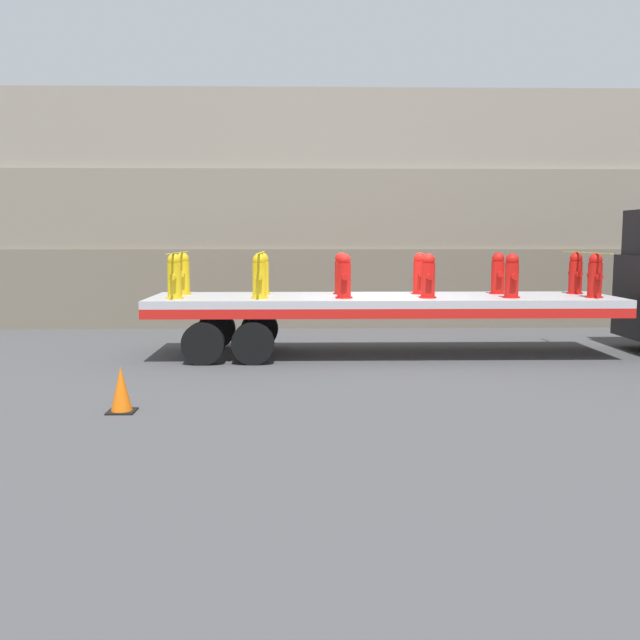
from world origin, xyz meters
name	(u,v)px	position (x,y,z in m)	size (l,w,h in m)	color
ground_plane	(382,355)	(0.00, 0.00, 0.00)	(120.00, 120.00, 0.00)	#474749
rock_cliff	(361,211)	(0.00, 6.25, 3.36)	(60.00, 3.30, 6.72)	#706656
flatbed_trailer	(358,306)	(-0.55, 0.00, 1.07)	(10.05, 2.56, 1.30)	#B2B2B7
fire_hydrant_yellow_near_0	(174,277)	(-4.42, -0.54, 1.75)	(0.36, 0.57, 0.94)	gold
fire_hydrant_yellow_far_0	(183,274)	(-4.42, 0.54, 1.75)	(0.36, 0.57, 0.94)	gold
fire_hydrant_yellow_near_1	(259,277)	(-2.65, -0.54, 1.75)	(0.36, 0.57, 0.94)	gold
fire_hydrant_yellow_far_1	(262,274)	(-2.65, 0.54, 1.75)	(0.36, 0.57, 0.94)	gold
fire_hydrant_red_near_2	(344,276)	(-0.88, -0.54, 1.75)	(0.36, 0.57, 0.94)	red
fire_hydrant_red_far_2	(341,274)	(-0.88, 0.54, 1.75)	(0.36, 0.57, 0.94)	red
fire_hydrant_red_near_3	(428,276)	(0.88, -0.54, 1.75)	(0.36, 0.57, 0.94)	red
fire_hydrant_red_far_3	(420,274)	(0.88, 0.54, 1.75)	(0.36, 0.57, 0.94)	red
fire_hydrant_red_near_4	(512,276)	(2.65, -0.54, 1.75)	(0.36, 0.57, 0.94)	red
fire_hydrant_red_far_4	(498,274)	(2.65, 0.54, 1.75)	(0.36, 0.57, 0.94)	red
fire_hydrant_red_near_5	(595,276)	(4.42, -0.54, 1.75)	(0.36, 0.57, 0.94)	red
fire_hydrant_red_far_5	(575,274)	(4.42, 0.54, 1.75)	(0.36, 0.57, 0.94)	red
cargo_strap_rear	(178,253)	(-4.42, 0.00, 2.24)	(0.05, 2.66, 0.01)	yellow
cargo_strap_middle	(261,253)	(-2.65, 0.00, 2.24)	(0.05, 2.66, 0.01)	yellow
cargo_strap_front	(586,253)	(4.42, 0.00, 2.24)	(0.05, 2.66, 0.01)	yellow
traffic_cone	(121,390)	(-4.42, -5.09, 0.34)	(0.40, 0.40, 0.69)	black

